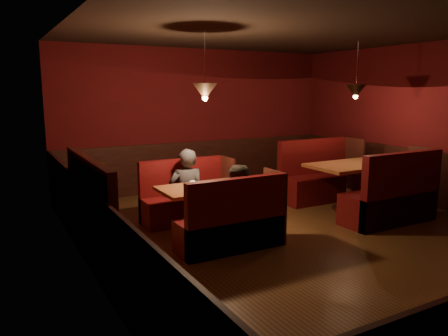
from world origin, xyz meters
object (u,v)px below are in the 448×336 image
second_bench_far (319,181)px  second_bench_near (393,201)px  main_bench_near (233,227)px  diner_b (242,193)px  diner_a (186,175)px  main_table (207,197)px  second_table (351,176)px  main_bench_far (187,201)px

second_bench_far → second_bench_near: same height
second_bench_far → second_bench_near: (0.00, -1.74, 0.00)m
second_bench_far → main_bench_near: bearing=-151.0°
main_bench_near → second_bench_near: size_ratio=0.90×
main_bench_near → diner_b: diner_b is taller
second_bench_far → diner_a: 2.85m
main_table → diner_b: (0.19, -0.67, 0.18)m
second_bench_near → diner_b: 2.63m
second_table → second_bench_far: 0.90m
main_bench_near → second_bench_far: 3.16m
main_bench_near → second_bench_far: bearing=29.0°
main_table → diner_b: diner_b is taller
second_bench_near → diner_a: (-2.82, 1.57, 0.40)m
main_table → second_bench_near: size_ratio=0.82×
second_bench_near → second_bench_far: bearing=90.0°
main_table → second_bench_far: (2.78, 0.78, -0.18)m
main_bench_far → second_table: main_bench_far is taller
second_bench_far → second_bench_near: 1.74m
second_table → second_bench_far: size_ratio=0.90×
main_bench_near → diner_a: bearing=92.3°
second_table → second_bench_far: second_bench_far is taller
second_table → second_bench_near: 0.90m
main_table → second_bench_far: second_bench_far is taller
diner_a → second_bench_near: bearing=162.8°
main_table → main_bench_far: (0.02, 0.75, -0.23)m
main_bench_far → second_bench_near: bearing=-31.6°
main_table → second_table: bearing=-1.8°
main_table → second_bench_near: second_bench_near is taller
second_bench_far → diner_a: diner_a is taller
diner_b → second_table: bearing=33.5°
main_table → diner_a: (-0.04, 0.61, 0.22)m
main_table → main_bench_near: (0.02, -0.75, -0.23)m
main_bench_near → diner_a: size_ratio=0.95×
main_bench_far → second_table: (2.73, -0.83, 0.29)m
main_table → second_bench_far: 2.89m
main_bench_near → diner_b: (0.17, 0.08, 0.41)m
diner_b → second_bench_near: bearing=14.4°
second_bench_far → diner_a: (-2.82, -0.17, 0.40)m
second_bench_far → diner_b: (-2.59, -1.45, 0.36)m
main_bench_near → second_bench_near: bearing=-4.2°
second_bench_far → main_bench_far: bearing=-179.2°
main_bench_near → diner_b: bearing=24.7°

